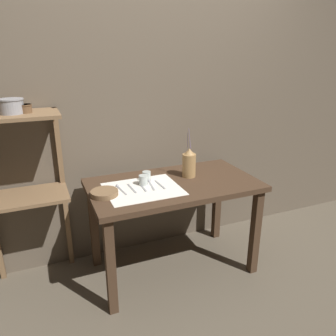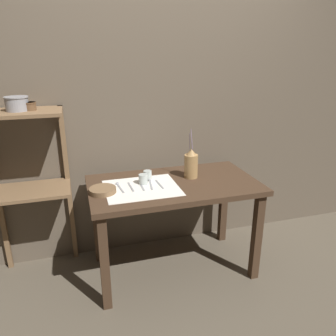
# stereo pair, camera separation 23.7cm
# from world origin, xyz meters

# --- Properties ---
(ground_plane) EXTENTS (12.00, 12.00, 0.00)m
(ground_plane) POSITION_xyz_m (0.00, 0.00, 0.00)
(ground_plane) COLOR brown
(stone_wall_back) EXTENTS (7.00, 0.06, 2.40)m
(stone_wall_back) POSITION_xyz_m (0.00, 0.46, 1.20)
(stone_wall_back) COLOR brown
(stone_wall_back) RESTS_ON ground_plane
(wooden_table) EXTENTS (1.25, 0.69, 0.75)m
(wooden_table) POSITION_xyz_m (0.00, 0.00, 0.64)
(wooden_table) COLOR #422D1E
(wooden_table) RESTS_ON ground_plane
(wooden_shelf_unit) EXTENTS (0.55, 0.36, 1.29)m
(wooden_shelf_unit) POSITION_xyz_m (-1.01, 0.27, 0.90)
(wooden_shelf_unit) COLOR brown
(wooden_shelf_unit) RESTS_ON ground_plane
(linen_cloth) EXTENTS (0.52, 0.43, 0.00)m
(linen_cloth) POSITION_xyz_m (-0.25, -0.03, 0.75)
(linen_cloth) COLOR white
(linen_cloth) RESTS_ON wooden_table
(pitcher_with_flowers) EXTENTS (0.10, 0.10, 0.38)m
(pitcher_with_flowers) POSITION_xyz_m (0.16, 0.07, 0.85)
(pitcher_with_flowers) COLOR #A87F4C
(pitcher_with_flowers) RESTS_ON wooden_table
(wooden_bowl) EXTENTS (0.18, 0.18, 0.04)m
(wooden_bowl) POSITION_xyz_m (-0.52, -0.04, 0.76)
(wooden_bowl) COLOR brown
(wooden_bowl) RESTS_ON wooden_table
(glass_tumbler_near) EXTENTS (0.07, 0.07, 0.07)m
(glass_tumbler_near) POSITION_xyz_m (-0.22, 0.04, 0.78)
(glass_tumbler_near) COLOR #B7C1BC
(glass_tumbler_near) RESTS_ON wooden_table
(glass_tumbler_far) EXTENTS (0.06, 0.06, 0.07)m
(glass_tumbler_far) POSITION_xyz_m (-0.17, 0.11, 0.78)
(glass_tumbler_far) COLOR #B7C1BC
(glass_tumbler_far) RESTS_ON wooden_table
(spoon_outer) EXTENTS (0.04, 0.18, 0.02)m
(spoon_outer) POSITION_xyz_m (-0.40, 0.05, 0.75)
(spoon_outer) COLOR #939399
(spoon_outer) RESTS_ON wooden_table
(fork_inner) EXTENTS (0.02, 0.17, 0.00)m
(fork_inner) POSITION_xyz_m (-0.32, -0.00, 0.75)
(fork_inner) COLOR #939399
(fork_inner) RESTS_ON wooden_table
(knife_center) EXTENTS (0.02, 0.17, 0.00)m
(knife_center) POSITION_xyz_m (-0.24, -0.01, 0.75)
(knife_center) COLOR #939399
(knife_center) RESTS_ON wooden_table
(spoon_inner) EXTENTS (0.04, 0.18, 0.02)m
(spoon_inner) POSITION_xyz_m (-0.17, 0.05, 0.75)
(spoon_inner) COLOR #939399
(spoon_inner) RESTS_ON wooden_table
(fork_outer) EXTENTS (0.02, 0.17, 0.00)m
(fork_outer) POSITION_xyz_m (-0.11, -0.01, 0.75)
(fork_outer) COLOR #939399
(fork_outer) RESTS_ON wooden_table
(metal_pot_large) EXTENTS (0.15, 0.15, 0.09)m
(metal_pot_large) POSITION_xyz_m (-1.02, 0.23, 1.34)
(metal_pot_large) COLOR #939399
(metal_pot_large) RESTS_ON wooden_shelf_unit
(metal_pot_small) EXTENTS (0.09, 0.09, 0.05)m
(metal_pot_small) POSITION_xyz_m (-0.94, 0.23, 1.32)
(metal_pot_small) COLOR brown
(metal_pot_small) RESTS_ON wooden_shelf_unit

